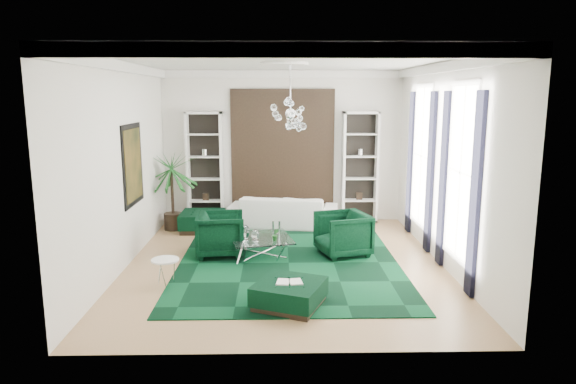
{
  "coord_description": "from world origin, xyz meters",
  "views": [
    {
      "loc": [
        -0.14,
        -9.46,
        3.2
      ],
      "look_at": [
        0.07,
        0.5,
        1.31
      ],
      "focal_mm": 32.0,
      "sensor_mm": 36.0,
      "label": 1
    }
  ],
  "objects_px": {
    "ottoman_side": "(203,221)",
    "side_table": "(166,273)",
    "sofa": "(284,211)",
    "armchair_left": "(221,234)",
    "ottoman_front": "(289,294)",
    "armchair_right": "(343,234)",
    "coffee_table": "(261,247)",
    "palm": "(172,180)"
  },
  "relations": [
    {
      "from": "armchair_right",
      "to": "ottoman_front",
      "type": "height_order",
      "value": "armchair_right"
    },
    {
      "from": "sofa",
      "to": "side_table",
      "type": "bearing_deg",
      "value": 71.65
    },
    {
      "from": "sofa",
      "to": "armchair_right",
      "type": "distance_m",
      "value": 2.62
    },
    {
      "from": "armchair_right",
      "to": "coffee_table",
      "type": "relative_size",
      "value": 0.83
    },
    {
      "from": "armchair_right",
      "to": "armchair_left",
      "type": "bearing_deg",
      "value": -107.91
    },
    {
      "from": "coffee_table",
      "to": "side_table",
      "type": "relative_size",
      "value": 2.5
    },
    {
      "from": "side_table",
      "to": "palm",
      "type": "xyz_separation_m",
      "value": [
        -0.6,
        3.72,
        0.98
      ]
    },
    {
      "from": "sofa",
      "to": "ottoman_side",
      "type": "height_order",
      "value": "sofa"
    },
    {
      "from": "palm",
      "to": "armchair_right",
      "type": "bearing_deg",
      "value": -28.71
    },
    {
      "from": "ottoman_side",
      "to": "ottoman_front",
      "type": "xyz_separation_m",
      "value": [
        1.97,
        -4.53,
        -0.03
      ]
    },
    {
      "from": "ottoman_side",
      "to": "side_table",
      "type": "xyz_separation_m",
      "value": [
        -0.12,
        -3.6,
        0.0
      ]
    },
    {
      "from": "armchair_left",
      "to": "coffee_table",
      "type": "bearing_deg",
      "value": -105.65
    },
    {
      "from": "armchair_right",
      "to": "side_table",
      "type": "xyz_separation_m",
      "value": [
        -3.23,
        -1.62,
        -0.22
      ]
    },
    {
      "from": "armchair_right",
      "to": "ottoman_side",
      "type": "distance_m",
      "value": 3.69
    },
    {
      "from": "side_table",
      "to": "palm",
      "type": "bearing_deg",
      "value": 99.24
    },
    {
      "from": "side_table",
      "to": "ottoman_front",
      "type": "bearing_deg",
      "value": -24.02
    },
    {
      "from": "ottoman_side",
      "to": "palm",
      "type": "relative_size",
      "value": 0.42
    },
    {
      "from": "palm",
      "to": "side_table",
      "type": "bearing_deg",
      "value": -80.76
    },
    {
      "from": "sofa",
      "to": "palm",
      "type": "bearing_deg",
      "value": 14.49
    },
    {
      "from": "armchair_left",
      "to": "coffee_table",
      "type": "distance_m",
      "value": 0.86
    },
    {
      "from": "armchair_right",
      "to": "ottoman_side",
      "type": "xyz_separation_m",
      "value": [
        -3.11,
        1.98,
        -0.22
      ]
    },
    {
      "from": "armchair_left",
      "to": "coffee_table",
      "type": "height_order",
      "value": "armchair_left"
    },
    {
      "from": "ottoman_side",
      "to": "ottoman_front",
      "type": "height_order",
      "value": "ottoman_side"
    },
    {
      "from": "sofa",
      "to": "palm",
      "type": "relative_size",
      "value": 1.09
    },
    {
      "from": "armchair_right",
      "to": "coffee_table",
      "type": "height_order",
      "value": "armchair_right"
    },
    {
      "from": "armchair_left",
      "to": "ottoman_front",
      "type": "bearing_deg",
      "value": -158.57
    },
    {
      "from": "coffee_table",
      "to": "ottoman_side",
      "type": "bearing_deg",
      "value": 125.17
    },
    {
      "from": "armchair_left",
      "to": "armchair_right",
      "type": "distance_m",
      "value": 2.47
    },
    {
      "from": "sofa",
      "to": "coffee_table",
      "type": "xyz_separation_m",
      "value": [
        -0.49,
        -2.44,
        -0.18
      ]
    },
    {
      "from": "armchair_right",
      "to": "side_table",
      "type": "distance_m",
      "value": 3.62
    },
    {
      "from": "ottoman_side",
      "to": "palm",
      "type": "xyz_separation_m",
      "value": [
        -0.72,
        0.12,
        0.98
      ]
    },
    {
      "from": "ottoman_side",
      "to": "palm",
      "type": "bearing_deg",
      "value": 170.65
    },
    {
      "from": "armchair_right",
      "to": "coffee_table",
      "type": "distance_m",
      "value": 1.67
    },
    {
      "from": "armchair_left",
      "to": "ottoman_front",
      "type": "distance_m",
      "value": 2.93
    },
    {
      "from": "palm",
      "to": "ottoman_front",
      "type": "bearing_deg",
      "value": -59.92
    },
    {
      "from": "armchair_left",
      "to": "side_table",
      "type": "height_order",
      "value": "armchair_left"
    },
    {
      "from": "ottoman_front",
      "to": "palm",
      "type": "bearing_deg",
      "value": 120.08
    },
    {
      "from": "sofa",
      "to": "ottoman_side",
      "type": "bearing_deg",
      "value": 19.88
    },
    {
      "from": "armchair_left",
      "to": "palm",
      "type": "height_order",
      "value": "palm"
    },
    {
      "from": "armchair_left",
      "to": "side_table",
      "type": "relative_size",
      "value": 2.06
    },
    {
      "from": "ottoman_side",
      "to": "palm",
      "type": "height_order",
      "value": "palm"
    },
    {
      "from": "side_table",
      "to": "palm",
      "type": "distance_m",
      "value": 3.89
    }
  ]
}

